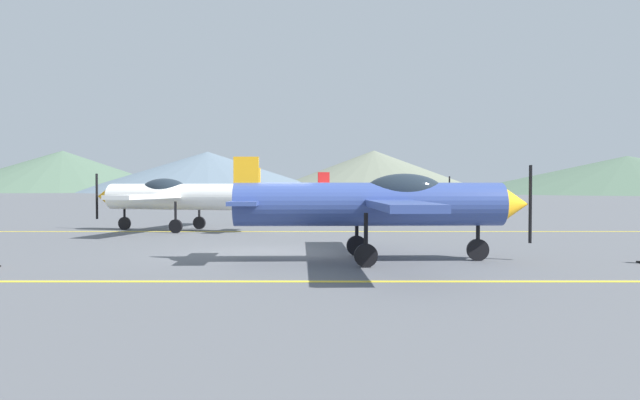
# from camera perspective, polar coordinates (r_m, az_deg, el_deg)

# --- Properties ---
(ground_plane) EXTENTS (400.00, 400.00, 0.00)m
(ground_plane) POSITION_cam_1_polar(r_m,az_deg,el_deg) (15.45, -5.53, -5.38)
(ground_plane) COLOR #54565B
(apron_line_near) EXTENTS (80.00, 0.16, 0.01)m
(apron_line_near) POSITION_cam_1_polar(r_m,az_deg,el_deg) (11.24, -7.64, -7.94)
(apron_line_near) COLOR yellow
(apron_line_near) RESTS_ON ground_plane
(apron_line_far) EXTENTS (80.00, 0.16, 0.01)m
(apron_line_far) POSITION_cam_1_polar(r_m,az_deg,el_deg) (23.08, -3.69, -3.11)
(apron_line_far) COLOR yellow
(apron_line_far) RESTS_ON ground_plane
(airplane_near) EXTENTS (7.29, 8.40, 2.52)m
(airplane_near) POSITION_cam_1_polar(r_m,az_deg,el_deg) (14.08, 5.95, -0.26)
(airplane_near) COLOR #33478C
(airplane_near) RESTS_ON ground_plane
(airplane_mid) EXTENTS (7.38, 8.39, 2.52)m
(airplane_mid) POSITION_cam_1_polar(r_m,az_deg,el_deg) (24.09, -13.87, 0.41)
(airplane_mid) COLOR white
(airplane_mid) RESTS_ON ground_plane
(airplane_far) EXTENTS (7.37, 8.42, 2.52)m
(airplane_far) POSITION_cam_1_polar(r_m,az_deg,el_deg) (30.71, 6.28, 0.65)
(airplane_far) COLOR silver
(airplane_far) RESTS_ON ground_plane
(hill_left) EXTENTS (70.77, 70.77, 12.12)m
(hill_left) POSITION_cam_1_polar(r_m,az_deg,el_deg) (187.83, -23.95, 2.60)
(hill_left) COLOR #4C6651
(hill_left) RESTS_ON ground_plane
(hill_centerleft) EXTENTS (70.04, 70.04, 11.21)m
(hill_centerleft) POSITION_cam_1_polar(r_m,az_deg,el_deg) (163.98, -11.00, 2.73)
(hill_centerleft) COLOR slate
(hill_centerleft) RESTS_ON ground_plane
(hill_centerright) EXTENTS (64.67, 64.67, 12.11)m
(hill_centerright) POSITION_cam_1_polar(r_m,az_deg,el_deg) (171.22, 5.29, 2.84)
(hill_centerright) COLOR slate
(hill_centerright) RESTS_ON ground_plane
(hill_right) EXTENTS (80.26, 80.26, 8.79)m
(hill_right) POSITION_cam_1_polar(r_m,az_deg,el_deg) (154.44, 27.89, 2.22)
(hill_right) COLOR #4C6651
(hill_right) RESTS_ON ground_plane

